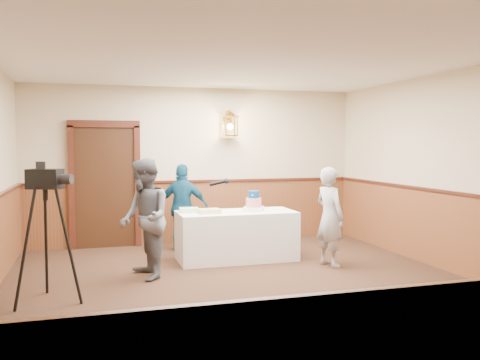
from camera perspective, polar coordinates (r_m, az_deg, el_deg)
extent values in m
plane|color=black|center=(6.11, 1.66, -12.93)|extent=(7.00, 7.00, 0.00)
cube|color=beige|center=(9.25, -5.00, 1.64)|extent=(6.00, 0.02, 2.80)
cube|color=beige|center=(2.76, 24.70, -4.25)|extent=(6.00, 0.02, 2.80)
cube|color=beige|center=(7.36, 24.53, 0.69)|extent=(0.02, 7.00, 2.80)
cube|color=white|center=(5.93, 1.72, 13.91)|extent=(6.00, 7.00, 0.02)
cube|color=brown|center=(9.30, -4.94, -3.61)|extent=(5.98, 0.04, 1.10)
cube|color=brown|center=(7.44, 24.22, -5.87)|extent=(0.04, 6.98, 1.10)
cube|color=#411A11|center=(9.23, -4.95, -0.11)|extent=(5.98, 0.07, 0.04)
cube|color=black|center=(9.04, -14.92, -0.76)|extent=(1.00, 0.06, 2.10)
cube|color=white|center=(7.88, -0.41, -6.26)|extent=(1.80, 0.80, 0.75)
cube|color=#FFE8C0|center=(7.91, 1.54, -3.25)|extent=(0.40, 0.40, 0.06)
cylinder|color=red|center=(7.90, 1.54, -2.53)|extent=(0.24, 0.24, 0.14)
cylinder|color=navy|center=(7.89, 1.54, -1.62)|extent=(0.17, 0.17, 0.11)
cube|color=#D7D481|center=(7.63, -3.48, -3.51)|extent=(0.33, 0.26, 0.06)
cube|color=#A1C68C|center=(7.77, -5.76, -3.38)|extent=(0.31, 0.26, 0.07)
imported|color=#54565E|center=(6.84, -10.66, -4.27)|extent=(0.73, 0.87, 1.61)
cylinder|color=black|center=(6.99, -2.55, -0.34)|extent=(0.23, 0.05, 0.09)
sphere|color=black|center=(7.02, -1.52, -0.12)|extent=(0.08, 0.08, 0.08)
imported|color=#A3A3A8|center=(7.54, 10.04, -4.08)|extent=(0.47, 0.60, 1.45)
imported|color=navy|center=(8.56, -6.42, -3.08)|extent=(0.92, 0.64, 1.46)
cube|color=black|center=(6.03, -21.06, 0.11)|extent=(0.42, 0.33, 0.22)
cylinder|color=black|center=(5.92, -19.02, 0.09)|extent=(0.18, 0.16, 0.11)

